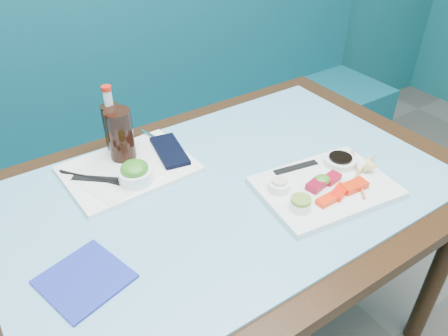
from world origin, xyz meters
TOP-DOWN VIEW (x-y plane):
  - booth_bench at (0.00, 2.29)m, footprint 3.00×0.56m
  - dining_table at (0.00, 1.45)m, footprint 1.40×0.90m
  - glass_top at (0.00, 1.45)m, footprint 1.22×0.76m
  - sashimi_plate at (0.22, 1.29)m, footprint 0.39×0.30m
  - salmon_left at (0.17, 1.23)m, footprint 0.06×0.03m
  - salmon_mid at (0.22, 1.24)m, footprint 0.07×0.05m
  - salmon_right at (0.27, 1.23)m, footprint 0.08×0.04m
  - tuna_left at (0.19, 1.29)m, footprint 0.07×0.05m
  - tuna_right at (0.25, 1.29)m, footprint 0.06×0.04m
  - seaweed_garnish at (0.22, 1.30)m, footprint 0.06×0.05m
  - ramekin_wasabi at (0.10, 1.25)m, footprint 0.07×0.07m
  - wasabi_fill at (0.10, 1.25)m, footprint 0.06×0.06m
  - ramekin_ginger at (0.10, 1.34)m, footprint 0.07×0.07m
  - ginger_fill at (0.10, 1.34)m, footprint 0.05×0.05m
  - soy_dish at (0.33, 1.34)m, footprint 0.11×0.11m
  - soy_fill at (0.33, 1.34)m, footprint 0.07×0.07m
  - lemon_wedge at (0.37, 1.26)m, footprint 0.06×0.05m
  - chopstick_sleeve at (0.21, 1.39)m, footprint 0.14×0.05m
  - wooden_chopstick_a at (0.33, 1.27)m, footprint 0.15×0.18m
  - wooden_chopstick_b at (0.34, 1.27)m, footprint 0.20×0.07m
  - serving_tray at (-0.19, 1.67)m, footprint 0.37×0.28m
  - paper_placemat at (-0.19, 1.67)m, footprint 0.34×0.28m
  - seaweed_bowl at (-0.20, 1.60)m, footprint 0.12×0.12m
  - seaweed_salad at (-0.20, 1.60)m, footprint 0.08×0.08m
  - cola_glass at (-0.18, 1.73)m, footprint 0.09×0.09m
  - navy_pouch at (-0.05, 1.67)m, footprint 0.11×0.19m
  - fork at (-0.06, 1.78)m, footprint 0.03×0.10m
  - black_chopstick_a at (-0.29, 1.66)m, footprint 0.15×0.20m
  - black_chopstick_b at (-0.28, 1.66)m, footprint 0.16×0.18m
  - tray_sleeve at (-0.28, 1.66)m, footprint 0.13×0.12m
  - cola_bottle_body at (-0.18, 1.79)m, footprint 0.07×0.07m
  - cola_bottle_neck at (-0.18, 1.79)m, footprint 0.03×0.03m
  - cola_bottle_cap at (-0.18, 1.79)m, footprint 0.04×0.04m
  - blue_napkin at (-0.43, 1.35)m, footprint 0.20×0.20m

SIDE VIEW (x-z plane):
  - booth_bench at x=0.00m, z-range -0.21..0.96m
  - dining_table at x=0.00m, z-range 0.29..1.04m
  - glass_top at x=0.00m, z-range 0.75..0.76m
  - blue_napkin at x=-0.43m, z-range 0.76..0.76m
  - serving_tray at x=-0.19m, z-range 0.76..0.77m
  - sashimi_plate at x=0.22m, z-range 0.76..0.78m
  - paper_placemat at x=-0.19m, z-range 0.77..0.77m
  - tray_sleeve at x=-0.28m, z-range 0.77..0.78m
  - black_chopstick_b at x=-0.28m, z-range 0.77..0.78m
  - black_chopstick_a at x=-0.29m, z-range 0.77..0.78m
  - fork at x=-0.06m, z-range 0.77..0.78m
  - navy_pouch at x=-0.05m, z-range 0.77..0.78m
  - chopstick_sleeve at x=0.21m, z-range 0.78..0.78m
  - wooden_chopstick_b at x=0.34m, z-range 0.78..0.78m
  - wooden_chopstick_a at x=0.33m, z-range 0.78..0.78m
  - salmon_left at x=0.17m, z-range 0.78..0.79m
  - salmon_mid at x=0.22m, z-range 0.78..0.79m
  - tuna_right at x=0.25m, z-range 0.78..0.79m
  - salmon_right at x=0.27m, z-range 0.78..0.79m
  - soy_dish at x=0.33m, z-range 0.78..0.79m
  - tuna_left at x=0.19m, z-range 0.78..0.80m
  - ramekin_wasabi at x=0.10m, z-range 0.78..0.80m
  - ramekin_ginger at x=0.10m, z-range 0.78..0.80m
  - seaweed_garnish at x=0.22m, z-range 0.78..0.80m
  - seaweed_bowl at x=-0.20m, z-range 0.77..0.81m
  - soy_fill at x=0.33m, z-range 0.79..0.80m
  - lemon_wedge at x=0.37m, z-range 0.78..0.82m
  - ginger_fill at x=0.10m, z-range 0.80..0.81m
  - wasabi_fill at x=0.10m, z-range 0.80..0.81m
  - seaweed_salad at x=-0.20m, z-range 0.80..0.83m
  - cola_bottle_body at x=-0.18m, z-range 0.76..0.91m
  - cola_glass at x=-0.18m, z-range 0.77..0.93m
  - cola_bottle_neck at x=-0.18m, z-range 0.91..0.96m
  - cola_bottle_cap at x=-0.18m, z-range 0.96..0.98m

